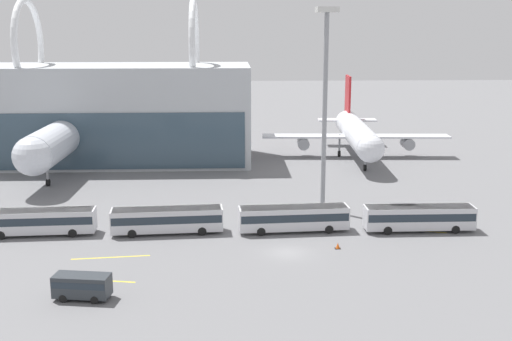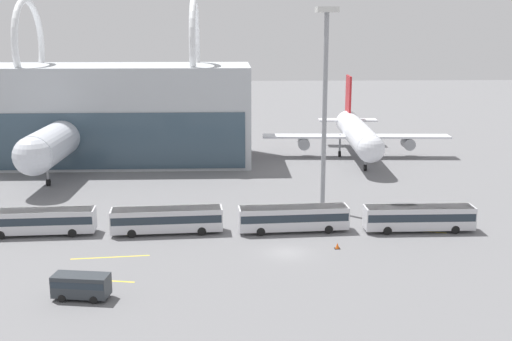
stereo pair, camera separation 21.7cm
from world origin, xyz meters
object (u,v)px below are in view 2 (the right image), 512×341
(airliner_at_gate_far, at_px, (357,133))
(shuttle_bus_3, at_px, (419,216))
(shuttle_bus_2, at_px, (293,217))
(service_van_foreground, at_px, (81,285))
(shuttle_bus_1, at_px, (167,219))
(floodlight_mast, at_px, (325,79))
(traffic_cone_0, at_px, (337,246))
(shuttle_bus_0, at_px, (38,220))
(airliner_at_gate_near, at_px, (70,133))

(airliner_at_gate_far, distance_m, shuttle_bus_3, 43.72)
(shuttle_bus_2, bearing_deg, shuttle_bus_3, -5.44)
(shuttle_bus_2, height_order, service_van_foreground, shuttle_bus_2)
(shuttle_bus_1, relative_size, shuttle_bus_3, 1.01)
(floodlight_mast, bearing_deg, traffic_cone_0, -91.91)
(airliner_at_gate_far, bearing_deg, shuttle_bus_1, -32.41)
(shuttle_bus_0, height_order, floodlight_mast, floodlight_mast)
(airliner_at_gate_far, relative_size, floodlight_mast, 1.36)
(traffic_cone_0, bearing_deg, shuttle_bus_3, 28.48)
(shuttle_bus_1, distance_m, shuttle_bus_2, 14.88)
(shuttle_bus_1, height_order, shuttle_bus_3, same)
(airliner_at_gate_far, distance_m, shuttle_bus_2, 46.08)
(service_van_foreground, bearing_deg, traffic_cone_0, 34.75)
(floodlight_mast, bearing_deg, shuttle_bus_3, -42.82)
(shuttle_bus_3, relative_size, traffic_cone_0, 19.83)
(shuttle_bus_1, bearing_deg, shuttle_bus_0, 175.95)
(airliner_at_gate_far, bearing_deg, shuttle_bus_2, -17.18)
(shuttle_bus_2, bearing_deg, service_van_foreground, -142.16)
(shuttle_bus_1, bearing_deg, traffic_cone_0, -21.77)
(airliner_at_gate_far, relative_size, traffic_cone_0, 54.24)
(shuttle_bus_2, xyz_separation_m, traffic_cone_0, (4.24, -6.23, -1.47))
(shuttle_bus_0, relative_size, shuttle_bus_3, 1.01)
(shuttle_bus_0, bearing_deg, service_van_foreground, -66.86)
(shuttle_bus_2, xyz_separation_m, shuttle_bus_3, (14.88, -0.46, 0.00))
(shuttle_bus_3, relative_size, floodlight_mast, 0.50)
(floodlight_mast, relative_size, traffic_cone_0, 39.96)
(shuttle_bus_0, xyz_separation_m, shuttle_bus_2, (29.76, 0.05, 0.00))
(shuttle_bus_0, relative_size, floodlight_mast, 0.50)
(shuttle_bus_2, distance_m, shuttle_bus_3, 14.89)
(shuttle_bus_0, distance_m, shuttle_bus_1, 14.88)
(shuttle_bus_3, bearing_deg, shuttle_bus_1, 179.04)
(shuttle_bus_3, xyz_separation_m, traffic_cone_0, (-10.64, -5.77, -1.47))
(airliner_at_gate_near, xyz_separation_m, airliner_at_gate_far, (50.68, 5.80, -1.16))
(airliner_at_gate_near, bearing_deg, shuttle_bus_1, 29.33)
(airliner_at_gate_near, relative_size, shuttle_bus_0, 3.42)
(shuttle_bus_1, relative_size, service_van_foreground, 2.51)
(traffic_cone_0, bearing_deg, service_van_foreground, -154.09)
(service_van_foreground, relative_size, traffic_cone_0, 8.00)
(shuttle_bus_2, bearing_deg, shuttle_bus_1, 176.64)
(shuttle_bus_0, height_order, shuttle_bus_1, same)
(shuttle_bus_2, height_order, traffic_cone_0, shuttle_bus_2)
(shuttle_bus_0, xyz_separation_m, floodlight_mast, (34.51, 8.98, 15.49))
(airliner_at_gate_near, distance_m, shuttle_bus_0, 37.97)
(floodlight_mast, bearing_deg, shuttle_bus_2, -118.01)
(traffic_cone_0, bearing_deg, shuttle_bus_0, 169.70)
(floodlight_mast, bearing_deg, airliner_at_gate_far, 71.99)
(airliner_at_gate_near, xyz_separation_m, floodlight_mast, (39.55, -28.43, 11.46))
(airliner_at_gate_near, xyz_separation_m, shuttle_bus_1, (19.92, -37.44, -4.03))
(shuttle_bus_0, bearing_deg, traffic_cone_0, -13.27)
(shuttle_bus_3, bearing_deg, shuttle_bus_0, 179.24)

